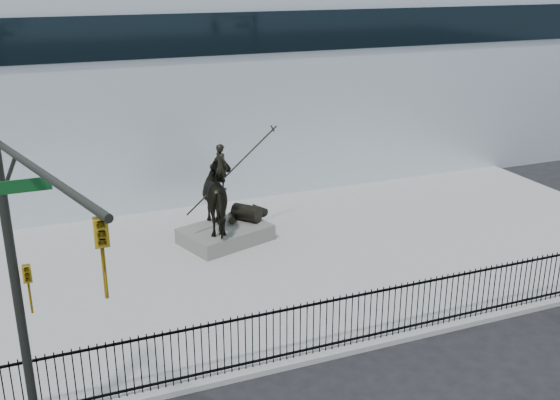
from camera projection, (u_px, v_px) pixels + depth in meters
name	position (u px, v px, depth m)	size (l,w,h in m)	color
ground	(349.00, 382.00, 15.71)	(120.00, 120.00, 0.00)	black
plaza	(251.00, 264.00, 21.80)	(30.00, 12.00, 0.15)	gray
building	(159.00, 75.00, 31.67)	(44.00, 14.00, 9.00)	silver
picket_fence	(327.00, 324.00, 16.50)	(22.10, 0.10, 1.50)	black
statue_plinth	(225.00, 234.00, 23.32)	(2.96, 2.03, 0.55)	#595752
equestrian_statue	(226.00, 196.00, 22.88)	(3.62, 2.85, 3.21)	black
traffic_signal_left	(31.00, 293.00, 11.42)	(1.52, 4.84, 7.00)	black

